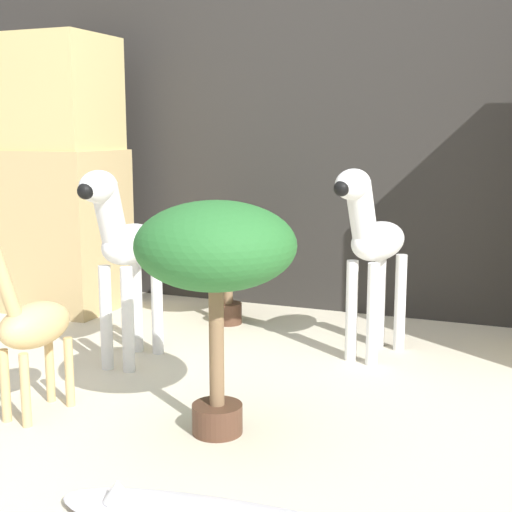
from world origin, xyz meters
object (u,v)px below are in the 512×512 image
Objects in this scene: giraffe_figurine at (27,319)px; potted_palm_front at (216,253)px; zebra_right at (372,243)px; zebra_left at (123,246)px; potted_palm_back at (228,233)px.

potted_palm_front is at bearing 10.43° from giraffe_figurine.
zebra_right is 0.94m from zebra_left.
potted_palm_back is (-0.72, 0.26, -0.03)m from zebra_right.
zebra_left is at bearing -99.63° from potted_palm_back.
giraffe_figurine is 1.25m from potted_palm_back.
potted_palm_back is at bearing 112.62° from potted_palm_front.
zebra_left is at bearing 143.35° from potted_palm_front.
giraffe_figurine is (-0.00, -0.54, -0.14)m from zebra_left.
zebra_left reaches higher than potted_palm_back.
zebra_left is 1.20× the size of giraffe_figurine.
potted_palm_front is (-0.25, -0.86, 0.08)m from zebra_right.
potted_palm_back is at bearing 84.44° from giraffe_figurine.
potted_palm_front is at bearing -106.41° from zebra_right.
zebra_right reaches higher than potted_palm_back.
potted_palm_back is (0.12, 0.69, -0.03)m from zebra_left.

